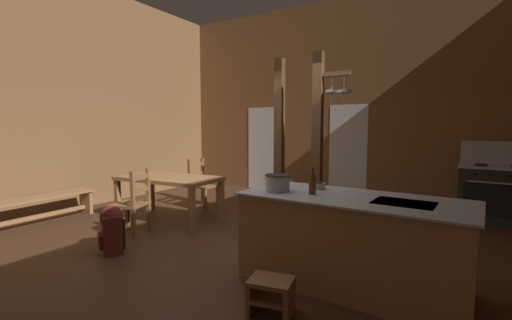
{
  "coord_description": "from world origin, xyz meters",
  "views": [
    {
      "loc": [
        2.54,
        -3.64,
        1.56
      ],
      "look_at": [
        -0.09,
        0.72,
        1.08
      ],
      "focal_mm": 24.07,
      "sensor_mm": 36.0,
      "label": 1
    }
  ],
  "objects_px": {
    "dining_table": "(169,182)",
    "stove_range": "(497,193)",
    "kitchen_island": "(351,241)",
    "ladderback_chair_near_window": "(133,203)",
    "stockpot_on_counter": "(278,183)",
    "ladderback_chair_by_post": "(202,184)",
    "backpack": "(112,228)",
    "bench_along_left_wall": "(43,204)",
    "step_stool": "(271,293)",
    "bottle_tall_on_counter": "(312,184)",
    "mixing_bowl_on_counter": "(317,186)"
  },
  "relations": [
    {
      "from": "bench_along_left_wall",
      "to": "backpack",
      "type": "height_order",
      "value": "backpack"
    },
    {
      "from": "kitchen_island",
      "to": "bottle_tall_on_counter",
      "type": "relative_size",
      "value": 8.18
    },
    {
      "from": "stockpot_on_counter",
      "to": "bench_along_left_wall",
      "type": "bearing_deg",
      "value": -176.46
    },
    {
      "from": "ladderback_chair_by_post",
      "to": "stockpot_on_counter",
      "type": "bearing_deg",
      "value": -35.72
    },
    {
      "from": "backpack",
      "to": "ladderback_chair_near_window",
      "type": "bearing_deg",
      "value": 122.05
    },
    {
      "from": "bench_along_left_wall",
      "to": "ladderback_chair_by_post",
      "type": "bearing_deg",
      "value": 54.78
    },
    {
      "from": "ladderback_chair_near_window",
      "to": "kitchen_island",
      "type": "bearing_deg",
      "value": -0.13
    },
    {
      "from": "ladderback_chair_by_post",
      "to": "stove_range",
      "type": "bearing_deg",
      "value": 19.65
    },
    {
      "from": "stove_range",
      "to": "ladderback_chair_near_window",
      "type": "bearing_deg",
      "value": -142.81
    },
    {
      "from": "kitchen_island",
      "to": "stove_range",
      "type": "xyz_separation_m",
      "value": [
        1.42,
        3.53,
        0.04
      ]
    },
    {
      "from": "stove_range",
      "to": "step_stool",
      "type": "bearing_deg",
      "value": -112.68
    },
    {
      "from": "backpack",
      "to": "mixing_bowl_on_counter",
      "type": "relative_size",
      "value": 3.28
    },
    {
      "from": "bench_along_left_wall",
      "to": "kitchen_island",
      "type": "bearing_deg",
      "value": 4.29
    },
    {
      "from": "mixing_bowl_on_counter",
      "to": "stockpot_on_counter",
      "type": "bearing_deg",
      "value": -132.67
    },
    {
      "from": "ladderback_chair_near_window",
      "to": "stockpot_on_counter",
      "type": "bearing_deg",
      "value": -2.78
    },
    {
      "from": "step_stool",
      "to": "bottle_tall_on_counter",
      "type": "relative_size",
      "value": 1.51
    },
    {
      "from": "kitchen_island",
      "to": "backpack",
      "type": "relative_size",
      "value": 3.7
    },
    {
      "from": "stove_range",
      "to": "stockpot_on_counter",
      "type": "distance_m",
      "value": 4.28
    },
    {
      "from": "ladderback_chair_near_window",
      "to": "ladderback_chair_by_post",
      "type": "relative_size",
      "value": 1.0
    },
    {
      "from": "kitchen_island",
      "to": "bench_along_left_wall",
      "type": "xyz_separation_m",
      "value": [
        -4.95,
        -0.37,
        -0.13
      ]
    },
    {
      "from": "kitchen_island",
      "to": "backpack",
      "type": "bearing_deg",
      "value": -166.68
    },
    {
      "from": "stove_range",
      "to": "mixing_bowl_on_counter",
      "type": "relative_size",
      "value": 7.27
    },
    {
      "from": "backpack",
      "to": "stockpot_on_counter",
      "type": "height_order",
      "value": "stockpot_on_counter"
    },
    {
      "from": "kitchen_island",
      "to": "dining_table",
      "type": "xyz_separation_m",
      "value": [
        -3.3,
        0.82,
        0.21
      ]
    },
    {
      "from": "stove_range",
      "to": "stockpot_on_counter",
      "type": "height_order",
      "value": "stove_range"
    },
    {
      "from": "mixing_bowl_on_counter",
      "to": "bottle_tall_on_counter",
      "type": "distance_m",
      "value": 0.32
    },
    {
      "from": "dining_table",
      "to": "mixing_bowl_on_counter",
      "type": "height_order",
      "value": "mixing_bowl_on_counter"
    },
    {
      "from": "mixing_bowl_on_counter",
      "to": "dining_table",
      "type": "bearing_deg",
      "value": 168.27
    },
    {
      "from": "stove_range",
      "to": "backpack",
      "type": "bearing_deg",
      "value": -135.21
    },
    {
      "from": "bench_along_left_wall",
      "to": "stockpot_on_counter",
      "type": "relative_size",
      "value": 4.76
    },
    {
      "from": "stove_range",
      "to": "mixing_bowl_on_counter",
      "type": "distance_m",
      "value": 3.82
    },
    {
      "from": "kitchen_island",
      "to": "dining_table",
      "type": "relative_size",
      "value": 1.26
    },
    {
      "from": "step_stool",
      "to": "ladderback_chair_by_post",
      "type": "distance_m",
      "value": 4.03
    },
    {
      "from": "dining_table",
      "to": "bottle_tall_on_counter",
      "type": "distance_m",
      "value": 3.07
    },
    {
      "from": "dining_table",
      "to": "ladderback_chair_near_window",
      "type": "xyz_separation_m",
      "value": [
        0.08,
        -0.81,
        -0.2
      ]
    },
    {
      "from": "dining_table",
      "to": "stove_range",
      "type": "bearing_deg",
      "value": 29.85
    },
    {
      "from": "bottle_tall_on_counter",
      "to": "stockpot_on_counter",
      "type": "bearing_deg",
      "value": -174.5
    },
    {
      "from": "kitchen_island",
      "to": "stove_range",
      "type": "distance_m",
      "value": 3.81
    },
    {
      "from": "kitchen_island",
      "to": "step_stool",
      "type": "relative_size",
      "value": 5.4
    },
    {
      "from": "kitchen_island",
      "to": "ladderback_chair_near_window",
      "type": "bearing_deg",
      "value": 179.87
    },
    {
      "from": "stockpot_on_counter",
      "to": "mixing_bowl_on_counter",
      "type": "bearing_deg",
      "value": 47.33
    },
    {
      "from": "ladderback_chair_near_window",
      "to": "dining_table",
      "type": "bearing_deg",
      "value": 95.92
    },
    {
      "from": "mixing_bowl_on_counter",
      "to": "ladderback_chair_by_post",
      "type": "bearing_deg",
      "value": 152.06
    },
    {
      "from": "ladderback_chair_by_post",
      "to": "mixing_bowl_on_counter",
      "type": "xyz_separation_m",
      "value": [
        2.97,
        -1.57,
        0.47
      ]
    },
    {
      "from": "stockpot_on_counter",
      "to": "ladderback_chair_by_post",
      "type": "bearing_deg",
      "value": 144.28
    },
    {
      "from": "stove_range",
      "to": "ladderback_chair_by_post",
      "type": "distance_m",
      "value": 5.14
    },
    {
      "from": "dining_table",
      "to": "backpack",
      "type": "height_order",
      "value": "dining_table"
    },
    {
      "from": "dining_table",
      "to": "stockpot_on_counter",
      "type": "height_order",
      "value": "stockpot_on_counter"
    },
    {
      "from": "ladderback_chair_by_post",
      "to": "bench_along_left_wall",
      "type": "relative_size",
      "value": 0.59
    },
    {
      "from": "ladderback_chair_by_post",
      "to": "mixing_bowl_on_counter",
      "type": "bearing_deg",
      "value": -27.94
    }
  ]
}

